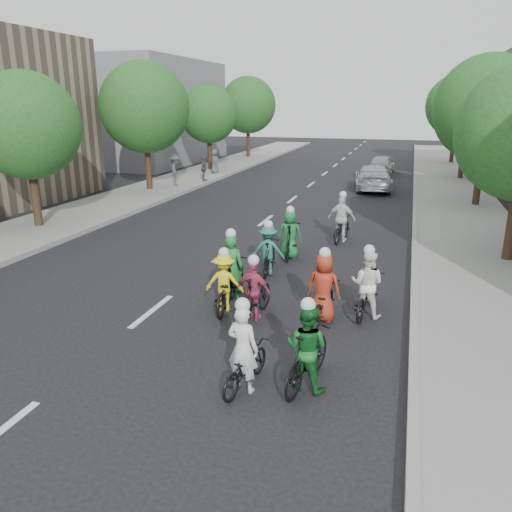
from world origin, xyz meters
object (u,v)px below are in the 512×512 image
at_px(spectator_1, 204,169).
at_px(cyclist_5, 232,276).
at_px(cyclist_1, 307,353).
at_px(cyclist_6, 367,290).
at_px(cyclist_2, 226,286).
at_px(cyclist_8, 342,224).
at_px(cyclist_9, 290,238).
at_px(follow_car_lead, 373,177).
at_px(cyclist_4, 324,294).
at_px(cyclist_3, 254,295).
at_px(cyclist_7, 269,253).
at_px(spectator_0, 175,170).
at_px(cyclist_0, 244,359).
at_px(spectator_2, 215,161).
at_px(follow_car_trail, 382,165).

bearing_deg(spectator_1, cyclist_5, -170.67).
distance_m(cyclist_1, cyclist_6, 3.55).
xyz_separation_m(cyclist_2, cyclist_8, (1.84, 7.02, 0.05)).
xyz_separation_m(cyclist_9, follow_car_lead, (1.52, 14.06, 0.06)).
bearing_deg(cyclist_4, cyclist_6, -144.49).
distance_m(cyclist_3, follow_car_lead, 19.00).
distance_m(cyclist_5, cyclist_8, 6.72).
relative_size(cyclist_2, cyclist_7, 1.13).
bearing_deg(cyclist_5, cyclist_1, 124.25).
height_order(cyclist_5, cyclist_8, cyclist_5).
height_order(follow_car_lead, spectator_0, spectator_0).
distance_m(cyclist_2, cyclist_3, 0.90).
xyz_separation_m(cyclist_0, cyclist_3, (-0.70, 2.86, 0.04)).
relative_size(cyclist_1, cyclist_8, 1.00).
distance_m(cyclist_7, spectator_2, 20.61).
bearing_deg(cyclist_5, cyclist_4, 165.90).
height_order(cyclist_8, cyclist_9, cyclist_8).
xyz_separation_m(cyclist_0, spectator_2, (-10.23, 24.55, 0.40)).
bearing_deg(cyclist_5, spectator_0, -62.78).
bearing_deg(cyclist_3, cyclist_4, -155.71).
xyz_separation_m(cyclist_2, spectator_0, (-8.94, 15.79, 0.45)).
relative_size(follow_car_lead, spectator_0, 2.75).
relative_size(cyclist_2, cyclist_9, 1.00).
relative_size(cyclist_0, cyclist_5, 0.91).
xyz_separation_m(cyclist_0, follow_car_trail, (0.59, 28.55, 0.10)).
xyz_separation_m(cyclist_1, cyclist_9, (-2.04, 7.38, -0.00)).
distance_m(cyclist_1, cyclist_3, 3.03).
distance_m(cyclist_8, follow_car_trail, 18.34).
distance_m(cyclist_4, spectator_1, 20.58).
height_order(cyclist_6, cyclist_7, cyclist_6).
bearing_deg(follow_car_lead, follow_car_trail, -97.36).
height_order(cyclist_6, spectator_0, spectator_0).
bearing_deg(spectator_0, spectator_1, -47.66).
relative_size(cyclist_6, spectator_0, 1.04).
bearing_deg(cyclist_9, cyclist_8, -123.65).
xyz_separation_m(cyclist_4, follow_car_lead, (-0.31, 18.52, 0.10)).
relative_size(cyclist_6, cyclist_7, 1.08).
xyz_separation_m(cyclist_2, cyclist_4, (2.36, 0.11, 0.03)).
bearing_deg(cyclist_8, cyclist_1, 101.64).
distance_m(cyclist_2, cyclist_8, 7.26).
bearing_deg(cyclist_7, cyclist_5, 77.22).
bearing_deg(cyclist_2, cyclist_4, 175.40).
distance_m(cyclist_8, follow_car_lead, 11.60).
xyz_separation_m(cyclist_0, cyclist_9, (-1.01, 7.75, 0.09)).
distance_m(cyclist_4, cyclist_8, 6.93).
height_order(cyclist_0, cyclist_2, cyclist_0).
relative_size(cyclist_1, cyclist_4, 1.08).
relative_size(cyclist_3, spectator_0, 1.02).
height_order(cyclist_2, cyclist_3, same).
distance_m(cyclist_5, cyclist_9, 4.03).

